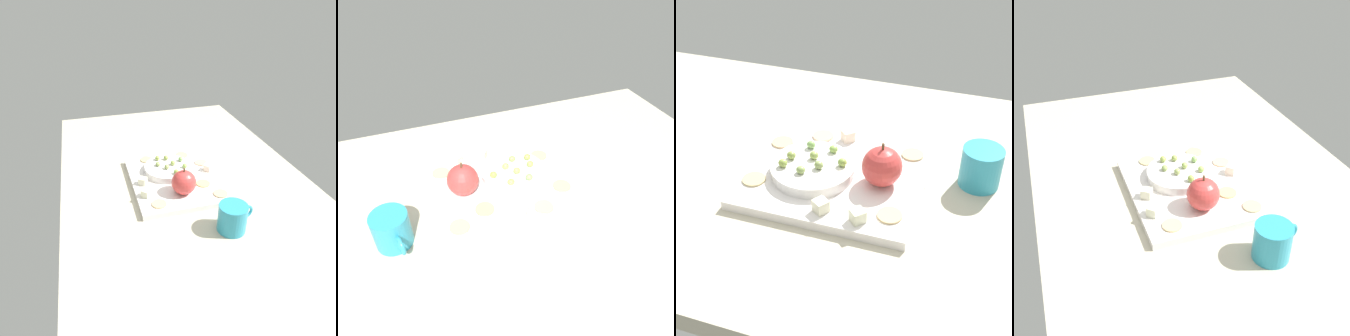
# 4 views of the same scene
# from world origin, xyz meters

# --- Properties ---
(table) EXTENTS (1.30, 0.80, 0.04)m
(table) POSITION_xyz_m (0.00, 0.00, 0.02)
(table) COLOR beige
(table) RESTS_ON ground
(platter) EXTENTS (0.33, 0.29, 0.02)m
(platter) POSITION_xyz_m (-0.01, 0.04, 0.05)
(platter) COLOR white
(platter) RESTS_ON table
(serving_dish) EXTENTS (0.16, 0.16, 0.02)m
(serving_dish) POSITION_xyz_m (0.03, 0.05, 0.07)
(serving_dish) COLOR white
(serving_dish) RESTS_ON platter
(apple_whole) EXTENTS (0.07, 0.07, 0.07)m
(apple_whole) POSITION_xyz_m (-0.10, 0.04, 0.10)
(apple_whole) COLOR #D33E3C
(apple_whole) RESTS_ON platter
(apple_stem) EXTENTS (0.01, 0.01, 0.01)m
(apple_stem) POSITION_xyz_m (-0.10, 0.04, 0.14)
(apple_stem) COLOR brown
(apple_stem) RESTS_ON apple_whole
(cheese_cube_0) EXTENTS (0.03, 0.03, 0.02)m
(cheese_cube_0) POSITION_xyz_m (-0.02, 0.15, 0.07)
(cheese_cube_0) COLOR #EDE9C6
(cheese_cube_0) RESTS_ON platter
(cheese_cube_1) EXTENTS (0.03, 0.03, 0.02)m
(cheese_cube_1) POSITION_xyz_m (0.01, -0.08, 0.07)
(cheese_cube_1) COLOR #F9E3C7
(cheese_cube_1) RESTS_ON platter
(cheese_cube_2) EXTENTS (0.03, 0.03, 0.02)m
(cheese_cube_2) POSITION_xyz_m (-0.09, 0.15, 0.07)
(cheese_cube_2) COLOR #EDEDC7
(cheese_cube_2) RESTS_ON platter
(cracker_0) EXTENTS (0.04, 0.04, 0.00)m
(cracker_0) POSITION_xyz_m (0.13, 0.10, 0.06)
(cracker_0) COLOR #D1BA7F
(cracker_0) RESTS_ON platter
(cracker_1) EXTENTS (0.04, 0.04, 0.00)m
(cracker_1) POSITION_xyz_m (-0.13, -0.07, 0.06)
(cracker_1) COLOR #D1B986
(cracker_1) RESTS_ON platter
(cracker_2) EXTENTS (0.04, 0.04, 0.00)m
(cracker_2) POSITION_xyz_m (-0.14, 0.12, 0.06)
(cracker_2) COLOR #E4C186
(cracker_2) RESTS_ON platter
(cracker_3) EXTENTS (0.04, 0.04, 0.00)m
(cracker_3) POSITION_xyz_m (0.13, -0.03, 0.06)
(cracker_3) COLOR #DFB882
(cracker_3) RESTS_ON platter
(cracker_4) EXTENTS (0.04, 0.04, 0.00)m
(cracker_4) POSITION_xyz_m (0.06, -0.08, 0.06)
(cracker_4) COLOR #DEB48C
(cracker_4) RESTS_ON platter
(cracker_5) EXTENTS (0.04, 0.04, 0.00)m
(cracker_5) POSITION_xyz_m (-0.07, -0.04, 0.06)
(cracker_5) COLOR #D5C07B
(cracker_5) RESTS_ON platter
(grape_0) EXTENTS (0.02, 0.02, 0.02)m
(grape_0) POSITION_xyz_m (0.02, 0.06, 0.09)
(grape_0) COLOR #96AD5E
(grape_0) RESTS_ON serving_dish
(grape_1) EXTENTS (0.02, 0.02, 0.02)m
(grape_1) POSITION_xyz_m (0.06, -0.00, 0.09)
(grape_1) COLOR #8BBC63
(grape_1) RESTS_ON serving_dish
(grape_2) EXTENTS (0.02, 0.02, 0.01)m
(grape_2) POSITION_xyz_m (0.01, 0.00, 0.09)
(grape_2) COLOR #96C258
(grape_2) RESTS_ON serving_dish
(grape_3) EXTENTS (0.02, 0.02, 0.02)m
(grape_3) POSITION_xyz_m (0.08, 0.05, 0.09)
(grape_3) COLOR #94AB50
(grape_3) RESTS_ON serving_dish
(grape_4) EXTENTS (0.02, 0.02, 0.01)m
(grape_4) POSITION_xyz_m (0.04, 0.08, 0.09)
(grape_4) COLOR #8FAB5A
(grape_4) RESTS_ON serving_dish
(grape_5) EXTENTS (0.02, 0.02, 0.02)m
(grape_5) POSITION_xyz_m (-0.02, 0.04, 0.09)
(grape_5) COLOR #90B14A
(grape_5) RESTS_ON serving_dish
(grape_6) EXTENTS (0.02, 0.02, 0.02)m
(grape_6) POSITION_xyz_m (0.04, 0.03, 0.09)
(grape_6) COLOR #9CB659
(grape_6) RESTS_ON serving_dish
(grape_7) EXTENTS (0.02, 0.02, 0.02)m
(grape_7) POSITION_xyz_m (0.08, 0.07, 0.09)
(grape_7) COLOR #97B04D
(grape_7) RESTS_ON serving_dish
(cup) EXTENTS (0.08, 0.11, 0.08)m
(cup) POSITION_xyz_m (-0.27, -0.04, 0.08)
(cup) COLOR teal
(cup) RESTS_ON table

